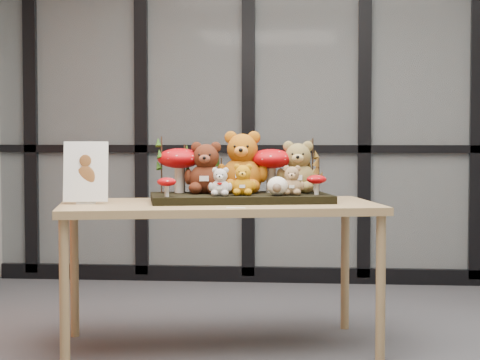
# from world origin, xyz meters

# --- Properties ---
(room_shell) EXTENTS (5.00, 5.00, 5.00)m
(room_shell) POSITION_xyz_m (0.00, 0.00, 1.68)
(room_shell) COLOR #AEACA5
(room_shell) RESTS_ON floor
(glass_partition) EXTENTS (4.90, 0.06, 2.78)m
(glass_partition) POSITION_xyz_m (-0.00, 2.47, 1.42)
(glass_partition) COLOR #2D383F
(glass_partition) RESTS_ON floor
(display_table) EXTENTS (1.83, 1.19, 0.79)m
(display_table) POSITION_xyz_m (-0.43, 0.34, 0.73)
(display_table) COLOR tan
(display_table) RESTS_ON floor
(diorama_tray) EXTENTS (1.05, 0.68, 0.04)m
(diorama_tray) POSITION_xyz_m (-0.32, 0.42, 0.81)
(diorama_tray) COLOR black
(diorama_tray) RESTS_ON display_table
(bear_pooh_yellow) EXTENTS (0.34, 0.32, 0.38)m
(bear_pooh_yellow) POSITION_xyz_m (-0.32, 0.55, 1.02)
(bear_pooh_yellow) COLOR #AC5A0F
(bear_pooh_yellow) RESTS_ON diorama_tray
(bear_brown_medium) EXTENTS (0.28, 0.26, 0.31)m
(bear_brown_medium) POSITION_xyz_m (-0.52, 0.46, 0.99)
(bear_brown_medium) COLOR #4C1F10
(bear_brown_medium) RESTS_ON diorama_tray
(bear_tan_back) EXTENTS (0.29, 0.27, 0.32)m
(bear_tan_back) POSITION_xyz_m (-0.01, 0.58, 0.99)
(bear_tan_back) COLOR olive
(bear_tan_back) RESTS_ON diorama_tray
(bear_small_yellow) EXTENTS (0.17, 0.16, 0.19)m
(bear_small_yellow) POSITION_xyz_m (-0.30, 0.32, 0.93)
(bear_small_yellow) COLOR orange
(bear_small_yellow) RESTS_ON diorama_tray
(bear_white_bow) EXTENTS (0.15, 0.14, 0.17)m
(bear_white_bow) POSITION_xyz_m (-0.42, 0.27, 0.92)
(bear_white_bow) COLOR beige
(bear_white_bow) RESTS_ON diorama_tray
(bear_beige_small) EXTENTS (0.16, 0.15, 0.18)m
(bear_beige_small) POSITION_xyz_m (-0.04, 0.36, 0.92)
(bear_beige_small) COLOR #99764E
(bear_beige_small) RESTS_ON diorama_tray
(plush_cream_hedgehog) EXTENTS (0.10, 0.09, 0.11)m
(plush_cream_hedgehog) POSITION_xyz_m (-0.12, 0.32, 0.89)
(plush_cream_hedgehog) COLOR white
(plush_cream_hedgehog) RESTS_ON diorama_tray
(mushroom_back_left) EXTENTS (0.25, 0.25, 0.28)m
(mushroom_back_left) POSITION_xyz_m (-0.67, 0.50, 0.97)
(mushroom_back_left) COLOR #A00509
(mushroom_back_left) RESTS_ON diorama_tray
(mushroom_back_right) EXTENTS (0.24, 0.24, 0.27)m
(mushroom_back_right) POSITION_xyz_m (-0.16, 0.59, 0.97)
(mushroom_back_right) COLOR #A00509
(mushroom_back_right) RESTS_ON diorama_tray
(mushroom_front_left) EXTENTS (0.10, 0.10, 0.11)m
(mushroom_front_left) POSITION_xyz_m (-0.69, 0.18, 0.89)
(mushroom_front_left) COLOR #A00509
(mushroom_front_left) RESTS_ON diorama_tray
(mushroom_front_right) EXTENTS (0.11, 0.11, 0.12)m
(mushroom_front_right) POSITION_xyz_m (0.09, 0.40, 0.89)
(mushroom_front_right) COLOR #A00509
(mushroom_front_right) RESTS_ON diorama_tray
(sprig_green_far_left) EXTENTS (0.05, 0.05, 0.32)m
(sprig_green_far_left) POSITION_xyz_m (-0.77, 0.46, 0.99)
(sprig_green_far_left) COLOR #103A0D
(sprig_green_far_left) RESTS_ON diorama_tray
(sprig_green_mid_left) EXTENTS (0.05, 0.05, 0.27)m
(sprig_green_mid_left) POSITION_xyz_m (-0.65, 0.54, 0.97)
(sprig_green_mid_left) COLOR #103A0D
(sprig_green_mid_left) RESTS_ON diorama_tray
(sprig_dry_far_right) EXTENTS (0.05, 0.05, 0.31)m
(sprig_dry_far_right) POSITION_xyz_m (0.07, 0.62, 0.99)
(sprig_dry_far_right) COLOR brown
(sprig_dry_far_right) RESTS_ON diorama_tray
(sprig_dry_mid_right) EXTENTS (0.05, 0.05, 0.20)m
(sprig_dry_mid_right) POSITION_xyz_m (0.10, 0.50, 0.93)
(sprig_dry_mid_right) COLOR brown
(sprig_dry_mid_right) RESTS_ON diorama_tray
(sprig_green_centre) EXTENTS (0.05, 0.05, 0.19)m
(sprig_green_centre) POSITION_xyz_m (-0.45, 0.59, 0.93)
(sprig_green_centre) COLOR #103A0D
(sprig_green_centre) RESTS_ON diorama_tray
(sign_holder) EXTENTS (0.24, 0.11, 0.33)m
(sign_holder) POSITION_xyz_m (-1.13, 0.20, 0.95)
(sign_holder) COLOR silver
(sign_holder) RESTS_ON display_table
(label_card) EXTENTS (0.10, 0.03, 0.00)m
(label_card) POSITION_xyz_m (-0.31, 0.02, 0.79)
(label_card) COLOR white
(label_card) RESTS_ON display_table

